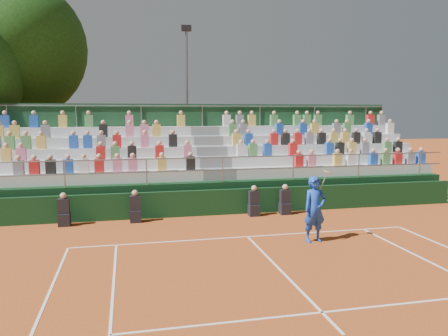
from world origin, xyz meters
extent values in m
plane|color=#AA4A1C|center=(0.00, 0.00, 0.00)|extent=(90.00, 90.00, 0.00)
cube|color=white|center=(0.00, 0.00, 0.01)|extent=(11.00, 0.06, 0.01)
cube|color=white|center=(0.00, -3.20, 0.01)|extent=(0.06, 6.40, 0.01)
cube|color=white|center=(0.00, -5.49, 0.01)|extent=(8.22, 0.06, 0.01)
cube|color=black|center=(0.00, 3.20, 0.50)|extent=(20.00, 0.15, 1.00)
cube|color=black|center=(-5.94, 2.75, 0.22)|extent=(0.40, 0.40, 0.44)
cube|color=black|center=(-5.94, 2.75, 0.70)|extent=(0.38, 0.25, 0.55)
sphere|color=tan|center=(-5.94, 2.75, 1.08)|extent=(0.22, 0.22, 0.22)
cube|color=black|center=(-3.48, 2.75, 0.22)|extent=(0.40, 0.40, 0.44)
cube|color=black|center=(-3.48, 2.75, 0.70)|extent=(0.38, 0.25, 0.55)
sphere|color=tan|center=(-3.48, 2.75, 1.08)|extent=(0.22, 0.22, 0.22)
cube|color=black|center=(1.02, 2.75, 0.22)|extent=(0.40, 0.40, 0.44)
cube|color=black|center=(1.02, 2.75, 0.70)|extent=(0.38, 0.25, 0.55)
sphere|color=tan|center=(1.02, 2.75, 1.08)|extent=(0.22, 0.22, 0.22)
cube|color=black|center=(2.28, 2.75, 0.22)|extent=(0.40, 0.40, 0.44)
cube|color=black|center=(2.28, 2.75, 0.70)|extent=(0.38, 0.25, 0.55)
sphere|color=tan|center=(2.28, 2.75, 1.08)|extent=(0.22, 0.22, 0.22)
cube|color=black|center=(0.00, 6.30, 0.60)|extent=(20.00, 5.20, 1.20)
cube|color=silver|center=(-5.35, 4.62, 1.41)|extent=(9.30, 0.85, 0.42)
cube|color=silver|center=(5.35, 4.62, 1.41)|extent=(9.30, 0.85, 0.42)
cube|color=slate|center=(0.00, 4.62, 1.41)|extent=(1.40, 0.85, 0.42)
cube|color=silver|center=(-5.35, 5.47, 1.83)|extent=(9.30, 0.85, 0.42)
cube|color=silver|center=(5.35, 5.47, 1.83)|extent=(9.30, 0.85, 0.42)
cube|color=slate|center=(0.00, 5.47, 1.83)|extent=(1.40, 0.85, 0.42)
cube|color=silver|center=(-5.35, 6.33, 2.25)|extent=(9.30, 0.85, 0.42)
cube|color=silver|center=(5.35, 6.33, 2.25)|extent=(9.30, 0.85, 0.42)
cube|color=slate|center=(0.00, 6.33, 2.25)|extent=(1.40, 0.85, 0.42)
cube|color=silver|center=(-5.35, 7.17, 2.67)|extent=(9.30, 0.85, 0.42)
cube|color=silver|center=(5.35, 7.17, 2.67)|extent=(9.30, 0.85, 0.42)
cube|color=slate|center=(0.00, 7.17, 2.67)|extent=(1.40, 0.85, 0.42)
cube|color=silver|center=(-5.35, 8.03, 3.09)|extent=(9.30, 0.85, 0.42)
cube|color=silver|center=(5.35, 8.03, 3.09)|extent=(9.30, 0.85, 0.42)
cube|color=slate|center=(0.00, 8.03, 3.09)|extent=(1.40, 0.85, 0.42)
cube|color=#183E22|center=(0.00, 8.55, 2.20)|extent=(20.00, 0.12, 4.40)
cylinder|color=gray|center=(0.00, 3.75, 2.20)|extent=(20.00, 0.05, 0.05)
cylinder|color=gray|center=(0.00, 8.45, 4.30)|extent=(20.00, 0.05, 0.05)
cube|color=slate|center=(-7.73, 4.47, 1.90)|extent=(0.36, 0.24, 0.56)
cube|color=red|center=(-7.17, 4.47, 1.90)|extent=(0.36, 0.24, 0.56)
cube|color=black|center=(-6.59, 4.47, 1.90)|extent=(0.36, 0.24, 0.56)
cube|color=#1E4CB2|center=(-5.95, 4.47, 1.90)|extent=(0.36, 0.24, 0.56)
cube|color=silver|center=(-5.36, 4.47, 1.90)|extent=(0.36, 0.24, 0.56)
cube|color=red|center=(-4.79, 4.47, 1.90)|extent=(0.36, 0.24, 0.56)
cube|color=pink|center=(-4.10, 4.47, 1.90)|extent=(0.36, 0.24, 0.56)
cube|color=pink|center=(-3.50, 4.47, 1.90)|extent=(0.36, 0.24, 0.56)
cube|color=gold|center=(-2.35, 4.47, 1.90)|extent=(0.36, 0.24, 0.56)
cube|color=black|center=(-1.19, 4.47, 1.90)|extent=(0.36, 0.24, 0.56)
cube|color=gold|center=(-8.34, 5.32, 2.32)|extent=(0.36, 0.24, 0.56)
cube|color=pink|center=(-7.80, 5.32, 2.32)|extent=(0.36, 0.24, 0.56)
cube|color=red|center=(-4.77, 5.32, 2.32)|extent=(0.36, 0.24, 0.56)
cube|color=#4C8C4C|center=(-4.19, 5.32, 2.32)|extent=(0.36, 0.24, 0.56)
cube|color=black|center=(-3.52, 5.32, 2.32)|extent=(0.36, 0.24, 0.56)
cube|color=red|center=(-2.38, 5.32, 2.32)|extent=(0.36, 0.24, 0.56)
cube|color=pink|center=(-1.20, 5.32, 2.32)|extent=(0.36, 0.24, 0.56)
cube|color=#4C8C4C|center=(-8.39, 6.17, 2.74)|extent=(0.36, 0.24, 0.56)
cube|color=#4C8C4C|center=(-7.77, 6.17, 2.74)|extent=(0.36, 0.24, 0.56)
cube|color=gold|center=(-7.18, 6.17, 2.74)|extent=(0.36, 0.24, 0.56)
cube|color=#1E4CB2|center=(-5.90, 6.17, 2.74)|extent=(0.36, 0.24, 0.56)
cube|color=#1E4CB2|center=(-5.33, 6.17, 2.74)|extent=(0.36, 0.24, 0.56)
cube|color=slate|center=(-4.77, 6.17, 2.74)|extent=(0.36, 0.24, 0.56)
cube|color=red|center=(-4.13, 6.17, 2.74)|extent=(0.36, 0.24, 0.56)
cube|color=pink|center=(-2.95, 6.17, 2.74)|extent=(0.36, 0.24, 0.56)
cube|color=black|center=(-1.72, 6.17, 2.74)|extent=(0.36, 0.24, 0.56)
cube|color=gold|center=(-8.37, 7.02, 3.16)|extent=(0.36, 0.24, 0.56)
cube|color=slate|center=(-7.14, 7.02, 3.16)|extent=(0.36, 0.24, 0.56)
cube|color=black|center=(-4.72, 7.02, 3.16)|extent=(0.36, 0.24, 0.56)
cube|color=pink|center=(-3.57, 7.02, 3.16)|extent=(0.36, 0.24, 0.56)
cube|color=pink|center=(-2.92, 7.02, 3.16)|extent=(0.36, 0.24, 0.56)
cube|color=gold|center=(-2.37, 7.02, 3.16)|extent=(0.36, 0.24, 0.56)
cube|color=#1E4CB2|center=(-8.94, 7.88, 3.58)|extent=(0.36, 0.24, 0.56)
cube|color=#1E4CB2|center=(-7.74, 7.88, 3.58)|extent=(0.36, 0.24, 0.56)
cube|color=gold|center=(-6.52, 7.88, 3.58)|extent=(0.36, 0.24, 0.56)
cube|color=#4C8C4C|center=(-5.39, 7.88, 3.58)|extent=(0.36, 0.24, 0.56)
cube|color=pink|center=(-3.57, 7.88, 3.58)|extent=(0.36, 0.24, 0.56)
cube|color=gold|center=(-1.14, 7.88, 3.58)|extent=(0.36, 0.24, 0.56)
cube|color=red|center=(3.54, 4.47, 1.90)|extent=(0.36, 0.24, 0.56)
cube|color=pink|center=(4.12, 4.47, 1.90)|extent=(0.36, 0.24, 0.56)
cube|color=gold|center=(5.35, 4.47, 1.90)|extent=(0.36, 0.24, 0.56)
cube|color=silver|center=(6.00, 4.47, 1.90)|extent=(0.36, 0.24, 0.56)
cube|color=#1E4CB2|center=(7.11, 4.47, 1.90)|extent=(0.36, 0.24, 0.56)
cube|color=#4C8C4C|center=(7.73, 4.47, 1.90)|extent=(0.36, 0.24, 0.56)
cube|color=red|center=(8.36, 4.47, 1.90)|extent=(0.36, 0.24, 0.56)
cube|color=slate|center=(9.00, 4.47, 1.90)|extent=(0.36, 0.24, 0.56)
cube|color=#1E4CB2|center=(9.56, 4.47, 1.90)|extent=(0.36, 0.24, 0.56)
cube|color=silver|center=(1.17, 5.32, 2.32)|extent=(0.36, 0.24, 0.56)
cube|color=#4C8C4C|center=(1.72, 5.32, 2.32)|extent=(0.36, 0.24, 0.56)
cube|color=#1E4CB2|center=(2.39, 5.32, 2.32)|extent=(0.36, 0.24, 0.56)
cube|color=red|center=(3.59, 5.32, 2.32)|extent=(0.36, 0.24, 0.56)
cube|color=#1E4CB2|center=(5.37, 5.32, 2.32)|extent=(0.36, 0.24, 0.56)
cube|color=black|center=(5.90, 5.32, 2.32)|extent=(0.36, 0.24, 0.56)
cube|color=gold|center=(6.50, 5.32, 2.32)|extent=(0.36, 0.24, 0.56)
cube|color=slate|center=(7.17, 5.32, 2.32)|extent=(0.36, 0.24, 0.56)
cube|color=#4C8C4C|center=(8.34, 5.32, 2.32)|extent=(0.36, 0.24, 0.56)
cube|color=black|center=(8.92, 5.32, 2.32)|extent=(0.36, 0.24, 0.56)
cube|color=gold|center=(1.17, 6.17, 2.74)|extent=(0.36, 0.24, 0.56)
cube|color=#1E4CB2|center=(1.75, 6.17, 2.74)|extent=(0.36, 0.24, 0.56)
cube|color=red|center=(2.98, 6.17, 2.74)|extent=(0.36, 0.24, 0.56)
cube|color=black|center=(3.55, 6.17, 2.74)|extent=(0.36, 0.24, 0.56)
cube|color=red|center=(4.16, 6.17, 2.74)|extent=(0.36, 0.24, 0.56)
cube|color=slate|center=(4.74, 6.17, 2.74)|extent=(0.36, 0.24, 0.56)
cube|color=black|center=(5.37, 6.17, 2.74)|extent=(0.36, 0.24, 0.56)
cube|color=gold|center=(5.99, 6.17, 2.74)|extent=(0.36, 0.24, 0.56)
cube|color=gold|center=(6.59, 6.17, 2.74)|extent=(0.36, 0.24, 0.56)
cube|color=black|center=(7.18, 6.17, 2.74)|extent=(0.36, 0.24, 0.56)
cube|color=silver|center=(7.73, 6.17, 2.74)|extent=(0.36, 0.24, 0.56)
cube|color=black|center=(8.33, 6.17, 2.74)|extent=(0.36, 0.24, 0.56)
cube|color=#4C8C4C|center=(1.19, 7.02, 3.16)|extent=(0.36, 0.24, 0.56)
cube|color=slate|center=(1.72, 7.02, 3.16)|extent=(0.36, 0.24, 0.56)
cube|color=#1E4CB2|center=(3.55, 7.02, 3.16)|extent=(0.36, 0.24, 0.56)
cube|color=#1E4CB2|center=(4.77, 7.02, 3.16)|extent=(0.36, 0.24, 0.56)
cube|color=gold|center=(5.38, 7.02, 3.16)|extent=(0.36, 0.24, 0.56)
cube|color=slate|center=(6.56, 7.02, 3.16)|extent=(0.36, 0.24, 0.56)
cube|color=#4C8C4C|center=(7.13, 7.02, 3.16)|extent=(0.36, 0.24, 0.56)
cube|color=#1E4CB2|center=(8.34, 7.02, 3.16)|extent=(0.36, 0.24, 0.56)
cube|color=silver|center=(9.56, 7.02, 3.16)|extent=(0.36, 0.24, 0.56)
cube|color=silver|center=(1.11, 7.88, 3.58)|extent=(0.36, 0.24, 0.56)
cube|color=slate|center=(1.78, 7.88, 3.58)|extent=(0.36, 0.24, 0.56)
cube|color=gold|center=(2.40, 7.88, 3.58)|extent=(0.36, 0.24, 0.56)
cube|color=#4C8C4C|center=(3.56, 7.88, 3.58)|extent=(0.36, 0.24, 0.56)
cube|color=#4C8C4C|center=(4.80, 7.88, 3.58)|extent=(0.36, 0.24, 0.56)
cube|color=#4C8C4C|center=(5.33, 7.88, 3.58)|extent=(0.36, 0.24, 0.56)
cube|color=#4C8C4C|center=(5.93, 7.88, 3.58)|extent=(0.36, 0.24, 0.56)
cube|color=#4C8C4C|center=(7.74, 7.88, 3.58)|extent=(0.36, 0.24, 0.56)
cube|color=red|center=(8.93, 7.88, 3.58)|extent=(0.36, 0.24, 0.56)
cube|color=slate|center=(9.59, 7.88, 3.58)|extent=(0.36, 0.24, 0.56)
imported|color=blue|center=(1.86, -0.95, 1.02)|extent=(0.80, 0.58, 2.04)
cylinder|color=gray|center=(2.11, -0.95, 1.85)|extent=(0.26, 0.03, 0.51)
cylinder|color=#E5D866|center=(2.26, -0.95, 2.15)|extent=(0.26, 0.28, 0.14)
cylinder|color=#351E13|center=(-9.65, 13.49, 2.18)|extent=(0.50, 0.50, 4.35)
sphere|color=#14390F|center=(-9.65, 13.49, 7.48)|extent=(7.83, 7.83, 7.83)
cylinder|color=gray|center=(-0.03, 13.78, 4.42)|extent=(0.16, 0.16, 8.84)
cube|color=black|center=(-0.03, 13.78, 9.01)|extent=(0.60, 0.25, 0.35)
camera|label=1|loc=(-3.72, -13.14, 3.97)|focal=35.00mm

